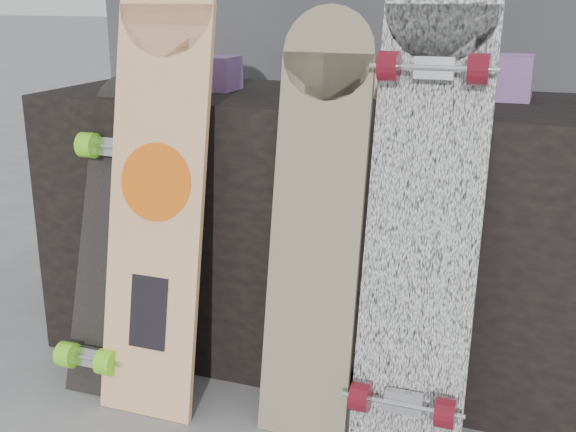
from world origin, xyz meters
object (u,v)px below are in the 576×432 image
at_px(vendor_table, 317,227).
at_px(longboard_celtic, 317,213).
at_px(longboard_cascadia, 425,199).
at_px(skateboard_dark, 109,232).
at_px(longboard_geisha, 158,175).

xyz_separation_m(vendor_table, longboard_celtic, (0.12, -0.37, 0.16)).
bearing_deg(longboard_cascadia, skateboard_dark, -178.81).
bearing_deg(longboard_celtic, longboard_cascadia, 3.31).
height_order(longboard_celtic, longboard_cascadia, longboard_cascadia).
relative_size(longboard_celtic, longboard_cascadia, 0.89).
distance_m(vendor_table, longboard_cascadia, 0.56).
relative_size(vendor_table, longboard_celtic, 1.51).
xyz_separation_m(longboard_geisha, longboard_cascadia, (0.69, 0.04, -0.01)).
height_order(vendor_table, longboard_geisha, longboard_geisha).
distance_m(longboard_geisha, skateboard_dark, 0.26).
bearing_deg(longboard_celtic, vendor_table, 107.74).
bearing_deg(skateboard_dark, vendor_table, 37.25).
xyz_separation_m(longboard_celtic, skateboard_dark, (-0.61, -0.00, -0.12)).
distance_m(longboard_celtic, skateboard_dark, 0.62).
bearing_deg(longboard_geisha, longboard_cascadia, 3.63).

